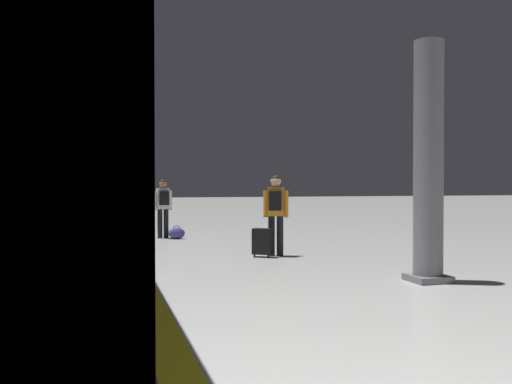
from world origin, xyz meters
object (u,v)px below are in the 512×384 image
at_px(suitcase_mid, 262,241).
at_px(platform_pillar, 428,166).
at_px(passenger_mid, 276,208).
at_px(duffel_bag_near, 177,233).
at_px(passenger_near, 163,203).

distance_m(suitcase_mid, platform_pillar, 3.98).
distance_m(passenger_mid, suitcase_mid, 0.74).
bearing_deg(duffel_bag_near, platform_pillar, -69.83).
bearing_deg(passenger_mid, suitcase_mid, -160.84).
distance_m(duffel_bag_near, platform_pillar, 8.17).
xyz_separation_m(passenger_near, platform_pillar, (3.08, -7.85, 0.79)).
distance_m(duffel_bag_near, suitcase_mid, 4.33).
bearing_deg(platform_pillar, passenger_near, 111.43).
xyz_separation_m(passenger_mid, suitcase_mid, (-0.31, -0.11, -0.66)).
height_order(passenger_mid, suitcase_mid, passenger_mid).
bearing_deg(platform_pillar, passenger_mid, 110.46).
xyz_separation_m(passenger_mid, platform_pillar, (1.29, -3.47, 0.75)).
relative_size(passenger_mid, suitcase_mid, 2.86).
distance_m(passenger_mid, platform_pillar, 3.78).
height_order(passenger_near, platform_pillar, platform_pillar).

